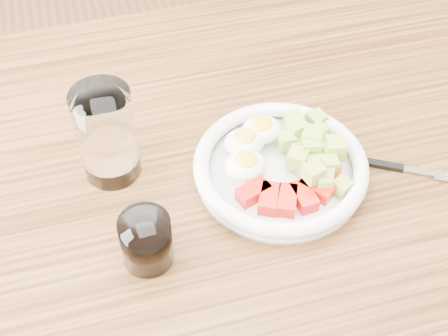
# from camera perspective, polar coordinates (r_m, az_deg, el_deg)

# --- Properties ---
(dining_table) EXTENTS (1.50, 0.90, 0.77)m
(dining_table) POSITION_cam_1_polar(r_m,az_deg,el_deg) (0.97, 0.73, -5.38)
(dining_table) COLOR brown
(dining_table) RESTS_ON ground
(bowl) EXTENTS (0.25, 0.25, 0.06)m
(bowl) POSITION_cam_1_polar(r_m,az_deg,el_deg) (0.89, 5.25, 0.28)
(bowl) COLOR white
(bowl) RESTS_ON dining_table
(fork) EXTENTS (0.16, 0.10, 0.01)m
(fork) POSITION_cam_1_polar(r_m,az_deg,el_deg) (0.94, 15.03, 0.14)
(fork) COLOR black
(fork) RESTS_ON dining_table
(water_glass) EXTENTS (0.08, 0.08, 0.15)m
(water_glass) POSITION_cam_1_polar(r_m,az_deg,el_deg) (0.87, -10.67, 3.02)
(water_glass) COLOR white
(water_glass) RESTS_ON dining_table
(coffee_glass) EXTENTS (0.07, 0.07, 0.08)m
(coffee_glass) POSITION_cam_1_polar(r_m,az_deg,el_deg) (0.79, -7.10, -6.63)
(coffee_glass) COLOR white
(coffee_glass) RESTS_ON dining_table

